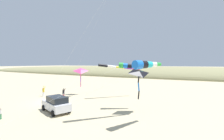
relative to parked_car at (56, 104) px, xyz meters
name	(u,v)px	position (x,y,z in m)	size (l,w,h in m)	color
ground_plane	(49,101)	(3.28, 5.02, -0.95)	(600.00, 600.00, 0.00)	#C6B58C
dune_ridge_grassy	(146,76)	(58.28, 5.02, -0.95)	(28.00, 240.00, 8.57)	#938E60
parked_car	(56,104)	(0.00, 0.00, 0.00)	(3.29, 4.68, 1.85)	silver
cooler_box	(64,104)	(2.44, 1.07, -0.74)	(0.62, 0.42, 0.42)	white
person_adult_flyer	(44,91)	(5.50, 8.75, -0.02)	(0.55, 0.44, 1.72)	silver
person_child_green_jacket	(0,112)	(-4.41, 3.10, -0.23)	(0.47, 0.43, 1.32)	#3D7F51
person_child_grey_jacket	(63,93)	(5.58, 4.26, -0.02)	(0.47, 0.57, 1.72)	#B72833
kite_windsock_red_high_left	(128,66)	(5.32, -6.83, 4.37)	(13.39, 9.28, 5.78)	green
kite_delta_small_distant	(139,73)	(4.24, -8.64, 3.54)	(2.53, 12.54, 5.09)	black
kite_delta_rainbow_low_near	(81,71)	(9.68, 4.00, 3.29)	(9.65, 3.39, 4.85)	#EF4C93
kite_windsock_magenta_far_left	(145,65)	(0.76, -10.22, 4.58)	(3.44, 11.26, 5.93)	blue
kite_windsock_checkered_midright	(114,67)	(10.23, -2.45, 4.13)	(14.42, 8.92, 5.60)	black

